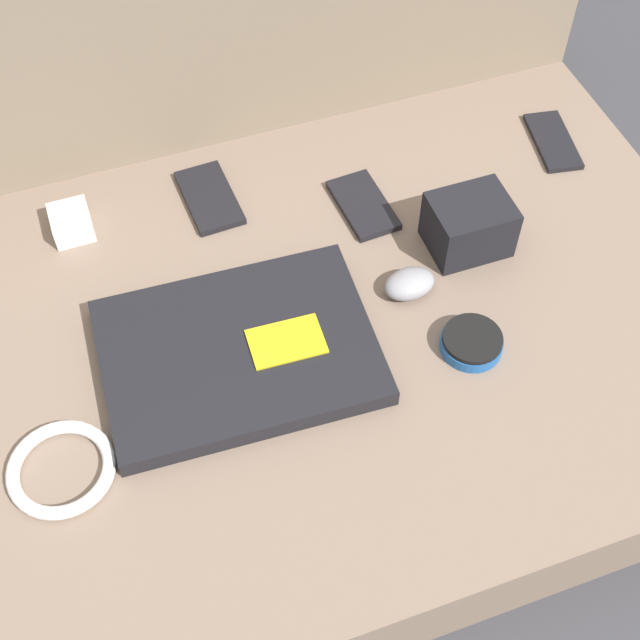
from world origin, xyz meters
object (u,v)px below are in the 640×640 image
Objects in this scene: phone_small at (363,205)px; camera_pouch at (469,225)px; phone_silver at (553,141)px; speaker_puck at (472,342)px; phone_black at (210,198)px; charger_brick at (71,223)px; laptop at (239,352)px; computer_mouse at (409,284)px.

camera_pouch reaches higher than phone_small.
phone_silver is 1.07× the size of phone_small.
speaker_puck is 0.75× the size of camera_pouch.
phone_silver is 1.01× the size of phone_black.
speaker_puck is 1.29× the size of charger_brick.
phone_black is at bearing 152.89° from phone_small.
charger_brick is (-0.70, 0.06, 0.01)m from phone_silver.
laptop is 0.32m from charger_brick.
speaker_puck is at bearing -39.91° from charger_brick.
speaker_puck is 0.64× the size of phone_small.
computer_mouse reaches higher than speaker_puck.
laptop is at bearing -178.79° from computer_mouse.
camera_pouch is at bearing 15.27° from laptop.
computer_mouse reaches higher than phone_small.
camera_pouch reaches higher than speaker_puck.
computer_mouse is 1.20× the size of charger_brick.
phone_silver is at bearing 23.96° from laptop.
phone_small is (0.23, 0.18, -0.01)m from laptop.
computer_mouse is (0.24, 0.03, 0.00)m from laptop.
phone_silver is 0.70m from charger_brick.
laptop is 2.63× the size of phone_silver.
phone_silver is at bearing 33.49° from camera_pouch.
phone_black is 0.22m from phone_small.
laptop is 3.28× the size of camera_pouch.
laptop is 5.67× the size of charger_brick.
computer_mouse is at bearing -139.16° from phone_silver.
speaker_puck is 0.60× the size of phone_silver.
speaker_puck is at bearing -58.87° from phone_black.
phone_small is (0.20, -0.09, 0.00)m from phone_black.
phone_black is at bearing 85.09° from laptop.
laptop is 0.29m from speaker_puck.
camera_pouch is (-0.21, -0.14, 0.03)m from phone_silver.
speaker_puck is at bearing -85.27° from phone_small.
camera_pouch is at bearing -22.09° from charger_brick.
charger_brick is at bearing 175.24° from phone_black.
phone_silver is at bearing -9.38° from phone_black.
phone_small is 0.16m from camera_pouch.
speaker_puck is 0.27m from phone_small.
camera_pouch is at bearing 20.41° from computer_mouse.
phone_small is (-0.31, -0.03, 0.00)m from phone_silver.
charger_brick reaches higher than speaker_puck.
charger_brick is at bearing 162.99° from phone_small.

